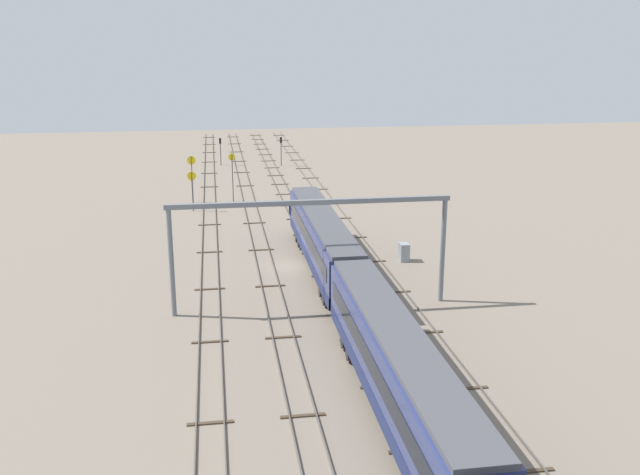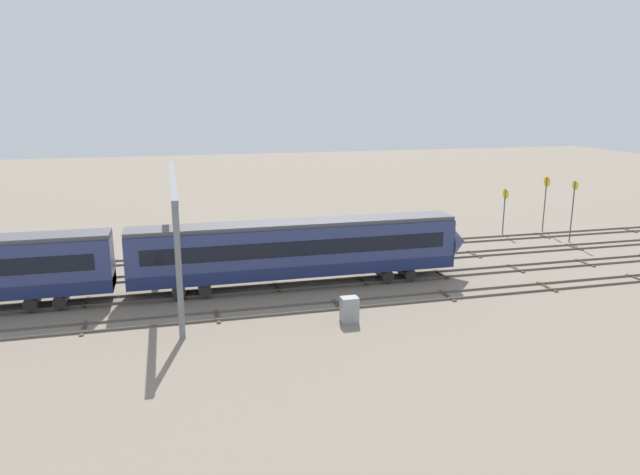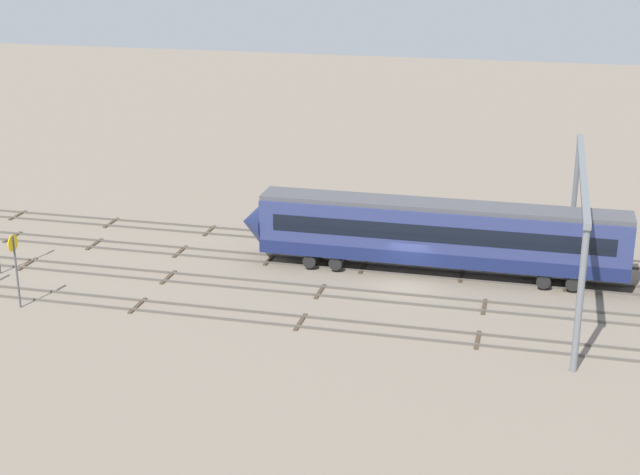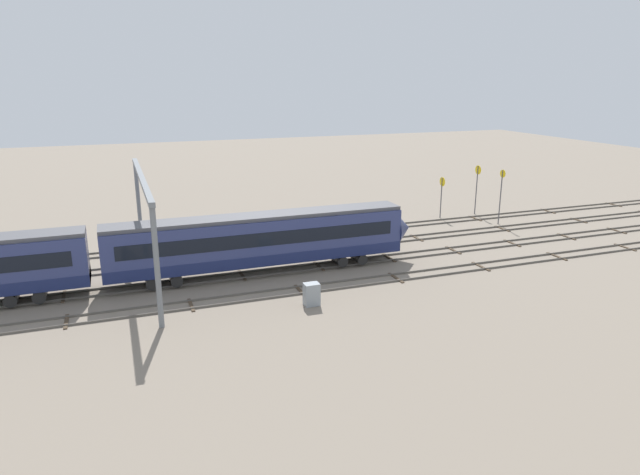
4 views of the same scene
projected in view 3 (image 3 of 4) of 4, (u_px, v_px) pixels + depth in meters
name	position (u px, v px, depth m)	size (l,w,h in m)	color
ground_plane	(406.00, 285.00, 60.47)	(201.61, 201.61, 0.00)	gray
track_near_foreground	(422.00, 247.00, 67.12)	(185.61, 2.40, 0.16)	#59544C
track_with_train	(412.00, 271.00, 62.68)	(185.61, 2.40, 0.16)	#59544C
track_middle	(400.00, 298.00, 58.23)	(185.61, 2.40, 0.16)	#59544C
track_second_far	(387.00, 330.00, 53.78)	(185.61, 2.40, 0.16)	#59544C
overhead_gantry	(580.00, 201.00, 56.26)	(0.40, 20.59, 8.24)	slate
speed_sign_near_foreground	(15.00, 259.00, 56.08)	(0.14, 1.04, 4.67)	#4C4C51
relay_cabinet	(429.00, 226.00, 69.48)	(1.09, 0.81, 1.61)	gray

